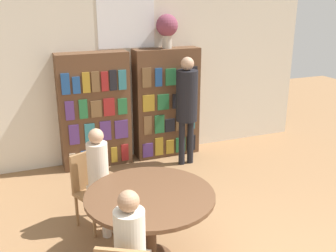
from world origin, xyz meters
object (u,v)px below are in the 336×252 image
at_px(bookshelf_left, 95,111).
at_px(reading_table, 150,204).
at_px(chair_left_side, 92,186).
at_px(librarian_standing, 187,100).
at_px(flower_vase, 167,27).
at_px(bookshelf_right, 167,103).
at_px(seated_reader_left, 101,176).
at_px(seated_reader_right, 132,250).

distance_m(bookshelf_left, reading_table, 2.60).
bearing_deg(chair_left_side, bookshelf_left, -127.76).
distance_m(reading_table, librarian_standing, 2.51).
distance_m(flower_vase, librarian_standing, 1.17).
relative_size(bookshelf_right, flower_vase, 3.42).
bearing_deg(librarian_standing, seated_reader_left, -140.73).
height_order(reading_table, seated_reader_left, seated_reader_left).
height_order(bookshelf_right, seated_reader_left, bookshelf_right).
bearing_deg(flower_vase, chair_left_side, -133.61).
bearing_deg(bookshelf_right, reading_table, -115.05).
bearing_deg(seated_reader_left, flower_vase, -153.58).
xyz_separation_m(reading_table, chair_left_side, (-0.40, 0.89, -0.15)).
bearing_deg(chair_left_side, flower_vase, -157.66).
relative_size(reading_table, seated_reader_left, 1.05).
height_order(seated_reader_left, seated_reader_right, seated_reader_right).
bearing_deg(reading_table, bookshelf_left, 89.69).
relative_size(reading_table, seated_reader_right, 1.05).
distance_m(seated_reader_left, seated_reader_right, 1.41).
relative_size(flower_vase, seated_reader_left, 0.43).
xyz_separation_m(chair_left_side, seated_reader_right, (0.00, -1.58, 0.19)).
xyz_separation_m(bookshelf_left, reading_table, (-0.01, -2.58, -0.26)).
bearing_deg(bookshelf_left, librarian_standing, -20.69).
relative_size(bookshelf_right, reading_table, 1.40).
relative_size(bookshelf_left, librarian_standing, 1.04).
relative_size(bookshelf_right, chair_left_side, 2.02).
height_order(chair_left_side, librarian_standing, librarian_standing).
xyz_separation_m(seated_reader_left, librarian_standing, (1.66, 1.36, 0.38)).
distance_m(reading_table, chair_left_side, 0.99).
xyz_separation_m(flower_vase, reading_table, (-1.22, -2.59, -1.48)).
distance_m(reading_table, seated_reader_left, 0.79).
relative_size(bookshelf_left, bookshelf_right, 1.00).
bearing_deg(flower_vase, reading_table, -115.19).
relative_size(chair_left_side, librarian_standing, 0.52).
bearing_deg(librarian_standing, bookshelf_left, 159.31).
bearing_deg(seated_reader_left, chair_left_side, -90.00).
xyz_separation_m(flower_vase, seated_reader_right, (-1.61, -3.28, -1.43)).
xyz_separation_m(flower_vase, seated_reader_left, (-1.54, -1.87, -1.44)).
bearing_deg(reading_table, chair_left_side, 114.05).
bearing_deg(seated_reader_right, chair_left_side, 120.03).
xyz_separation_m(chair_left_side, seated_reader_left, (0.08, -0.17, 0.19)).
bearing_deg(reading_table, librarian_standing, 57.22).
xyz_separation_m(reading_table, seated_reader_right, (-0.40, -0.69, 0.05)).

